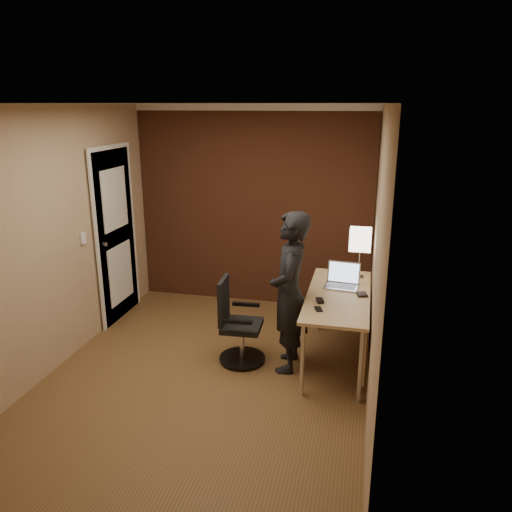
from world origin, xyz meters
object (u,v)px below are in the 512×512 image
laptop (342,280)px  phone (318,309)px  person (290,292)px  wallet (362,294)px  office_chair (237,326)px  desk (345,307)px  desk_lamp (360,240)px  mouse (320,301)px

laptop → phone: 0.69m
person → wallet: bearing=104.5°
laptop → office_chair: 1.17m
laptop → person: (-0.47, -0.44, -0.01)m
office_chair → person: size_ratio=0.54×
laptop → office_chair: (-0.99, -0.45, -0.42)m
desk → office_chair: office_chair is taller
desk_lamp → wallet: (0.05, -0.51, -0.41)m
desk_lamp → wallet: bearing=-84.0°
desk → person: bearing=-158.9°
mouse → wallet: mouse is taller
desk_lamp → mouse: bearing=-113.0°
laptop → phone: (-0.17, -0.67, -0.06)m
desk → person: 0.59m
desk → wallet: size_ratio=13.64×
wallet → person: size_ratio=0.07×
office_chair → person: person is taller
phone → office_chair: office_chair is taller
desk_lamp → person: 1.02m
mouse → office_chair: size_ratio=0.12×
wallet → laptop: bearing=131.1°
office_chair → laptop: bearing=24.2°
desk_lamp → office_chair: 1.56m
phone → wallet: (0.37, 0.44, 0.01)m
wallet → person: bearing=-162.5°
desk → mouse: size_ratio=15.00×
mouse → desk: bearing=28.9°
wallet → desk: bearing=-176.4°
desk → mouse: bearing=-132.4°
person → desk: bearing=108.1°
desk → office_chair: (-1.05, -0.20, -0.23)m
desk_lamp → person: person is taller
mouse → phone: (0.00, -0.18, -0.01)m
desk_lamp → office_chair: (-1.14, -0.72, -0.77)m
desk → phone: size_ratio=13.04×
desk_lamp → phone: (-0.32, -0.94, -0.41)m
mouse → laptop: bearing=51.6°
desk → person: size_ratio=0.96×
desk_lamp → wallet: 0.65m
desk → mouse: 0.37m
office_chair → person: (0.52, 0.00, 0.41)m
mouse → wallet: bearing=15.8°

